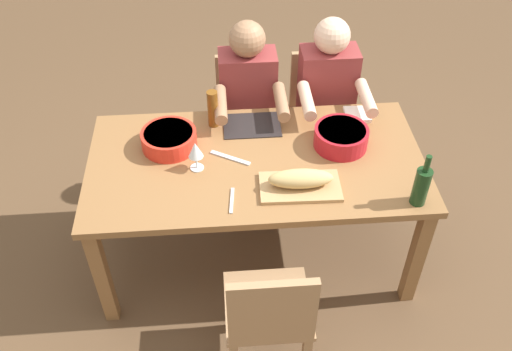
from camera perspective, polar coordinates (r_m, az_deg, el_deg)
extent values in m
plane|color=brown|center=(3.46, 0.00, -7.68)|extent=(8.00, 8.00, 0.00)
cube|color=olive|center=(2.94, 0.00, 1.30)|extent=(1.76, 0.91, 0.04)
cube|color=olive|center=(3.00, -15.43, -9.85)|extent=(0.07, 0.07, 0.70)
cube|color=olive|center=(3.10, 16.07, -7.93)|extent=(0.07, 0.07, 0.70)
cube|color=olive|center=(3.53, -13.90, 0.28)|extent=(0.07, 0.07, 0.70)
cube|color=olive|center=(3.61, 12.60, 1.65)|extent=(0.07, 0.07, 0.70)
cube|color=#A87F56|center=(3.71, 6.67, 5.47)|extent=(0.40, 0.40, 0.03)
cube|color=#A87F56|center=(3.73, 6.47, 9.76)|extent=(0.38, 0.04, 0.40)
cube|color=#A87F56|center=(3.75, 9.38, 1.25)|extent=(0.04, 0.04, 0.42)
cube|color=#A87F56|center=(3.69, 4.23, 1.00)|extent=(0.04, 0.04, 0.42)
cube|color=#A87F56|center=(4.01, 8.42, 4.47)|extent=(0.04, 0.04, 0.42)
cube|color=#A87F56|center=(3.95, 3.58, 4.27)|extent=(0.04, 0.04, 0.42)
cylinder|color=#2D2D38|center=(3.69, 8.19, 0.82)|extent=(0.11, 0.11, 0.45)
cylinder|color=#2D2D38|center=(3.66, 5.74, 0.69)|extent=(0.11, 0.11, 0.45)
cube|color=maroon|center=(3.49, 7.21, 8.63)|extent=(0.34, 0.20, 0.55)
cylinder|color=beige|center=(3.25, 11.19, 7.78)|extent=(0.07, 0.30, 0.07)
cylinder|color=beige|center=(3.18, 5.19, 7.62)|extent=(0.07, 0.30, 0.07)
sphere|color=beige|center=(3.30, 7.77, 13.94)|extent=(0.21, 0.21, 0.21)
cube|color=#A87F56|center=(3.65, -0.85, 5.15)|extent=(0.40, 0.40, 0.03)
cube|color=#A87F56|center=(3.68, -1.08, 9.50)|extent=(0.38, 0.04, 0.40)
cube|color=#A87F56|center=(3.68, 2.00, 0.88)|extent=(0.04, 0.04, 0.42)
cube|color=#A87F56|center=(3.66, -3.29, 0.60)|extent=(0.04, 0.04, 0.42)
cube|color=#A87F56|center=(3.94, 1.49, 4.17)|extent=(0.04, 0.04, 0.42)
cube|color=#A87F56|center=(3.92, -3.47, 3.92)|extent=(0.04, 0.04, 0.42)
cylinder|color=#2D2D38|center=(3.63, 0.68, 0.43)|extent=(0.11, 0.11, 0.45)
cylinder|color=#2D2D38|center=(3.62, -1.85, 0.30)|extent=(0.11, 0.11, 0.45)
cube|color=maroon|center=(3.43, -0.83, 8.35)|extent=(0.34, 0.20, 0.55)
cylinder|color=#9E7251|center=(3.16, 2.58, 7.53)|extent=(0.07, 0.30, 0.07)
cylinder|color=#9E7251|center=(3.14, -3.64, 7.24)|extent=(0.07, 0.30, 0.07)
sphere|color=#9E7251|center=(3.24, -0.90, 13.75)|extent=(0.21, 0.21, 0.21)
cube|color=#A87F56|center=(2.69, 1.18, -13.08)|extent=(0.40, 0.40, 0.03)
cube|color=#A87F56|center=(2.41, 1.67, -13.80)|extent=(0.38, 0.04, 0.40)
cube|color=#A87F56|center=(2.97, -2.55, -13.02)|extent=(0.04, 0.04, 0.42)
cube|color=#A87F56|center=(2.99, 4.14, -12.58)|extent=(0.04, 0.04, 0.42)
cylinder|color=red|center=(3.02, -8.86, 3.67)|extent=(0.30, 0.30, 0.10)
cylinder|color=#669E33|center=(3.00, -8.92, 4.13)|extent=(0.26, 0.26, 0.03)
cylinder|color=#B21923|center=(3.02, 8.66, 3.87)|extent=(0.29, 0.29, 0.11)
cylinder|color=beige|center=(3.00, 8.73, 4.39)|extent=(0.25, 0.25, 0.04)
cube|color=tan|center=(2.77, 4.52, -1.15)|extent=(0.41, 0.23, 0.02)
ellipsoid|color=tan|center=(2.73, 4.58, -0.32)|extent=(0.32, 0.12, 0.09)
cylinder|color=#193819|center=(2.74, 16.47, -1.12)|extent=(0.08, 0.08, 0.20)
cylinder|color=#193819|center=(2.65, 17.08, 1.14)|extent=(0.03, 0.03, 0.09)
cylinder|color=brown|center=(3.10, -4.42, 6.80)|extent=(0.06, 0.06, 0.22)
cylinder|color=silver|center=(2.89, -6.02, 0.80)|extent=(0.07, 0.07, 0.01)
cylinder|color=silver|center=(2.86, -6.08, 1.41)|extent=(0.01, 0.01, 0.07)
cone|color=silver|center=(2.81, -6.20, 2.63)|extent=(0.08, 0.08, 0.08)
cube|color=silver|center=(3.24, 10.70, 5.59)|extent=(0.03, 0.17, 0.01)
cube|color=black|center=(3.15, -0.42, 5.14)|extent=(0.32, 0.23, 0.01)
cube|color=silver|center=(2.70, -2.48, -2.57)|extent=(0.03, 0.17, 0.01)
cube|color=silver|center=(2.94, -2.64, 1.82)|extent=(0.21, 0.14, 0.01)
cube|color=white|center=(3.27, 10.28, 6.13)|extent=(0.14, 0.14, 0.02)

